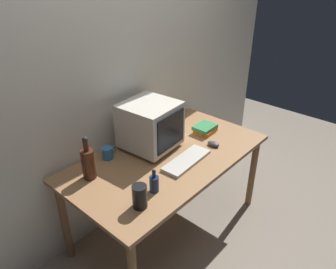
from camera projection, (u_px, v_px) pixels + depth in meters
name	position (u px, v px, depth m)	size (l,w,h in m)	color
ground_plane	(168.00, 226.00, 2.76)	(6.00, 6.00, 0.00)	gray
back_wall	(120.00, 75.00, 2.43)	(4.00, 0.08, 2.50)	silver
desk	(168.00, 164.00, 2.44)	(1.57, 0.85, 0.73)	#9E7047
crt_monitor	(151.00, 125.00, 2.42)	(0.41, 0.42, 0.37)	beige
keyboard	(187.00, 160.00, 2.32)	(0.42, 0.15, 0.02)	beige
computer_mouse	(213.00, 144.00, 2.52)	(0.06, 0.10, 0.04)	#3F3F47
bottle_tall	(88.00, 163.00, 2.11)	(0.09, 0.09, 0.31)	#472314
bottle_short	(154.00, 183.00, 2.01)	(0.06, 0.06, 0.16)	navy
book_stack	(205.00, 129.00, 2.71)	(0.19, 0.16, 0.06)	orange
mug	(108.00, 153.00, 2.35)	(0.12, 0.08, 0.09)	#3370B2
metal_canister	(140.00, 196.00, 1.88)	(0.09, 0.09, 0.15)	black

